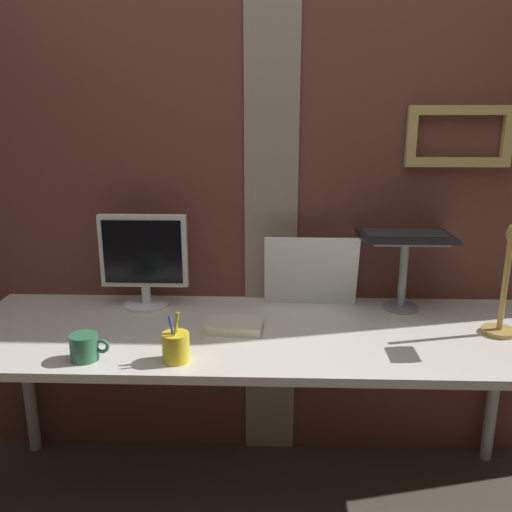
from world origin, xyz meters
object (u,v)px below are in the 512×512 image
(monitor, at_px, (144,257))
(coffee_mug, at_px, (85,347))
(laptop, at_px, (403,219))
(whiteboard_panel, at_px, (311,271))
(pen_cup, at_px, (176,347))

(monitor, distance_m, coffee_mug, 0.52)
(monitor, height_order, laptop, laptop)
(laptop, xyz_separation_m, whiteboard_panel, (-0.36, -0.04, -0.21))
(whiteboard_panel, bearing_deg, coffee_mug, -145.30)
(monitor, relative_size, pen_cup, 2.18)
(whiteboard_panel, relative_size, coffee_mug, 2.97)
(pen_cup, bearing_deg, whiteboard_panel, 48.59)
(pen_cup, bearing_deg, coffee_mug, 179.95)
(laptop, xyz_separation_m, coffee_mug, (-1.11, -0.56, -0.31))
(monitor, relative_size, laptop, 1.06)
(laptop, relative_size, pen_cup, 2.06)
(laptop, relative_size, whiteboard_panel, 0.95)
(laptop, height_order, pen_cup, laptop)
(laptop, bearing_deg, coffee_mug, -153.18)
(monitor, relative_size, whiteboard_panel, 1.01)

